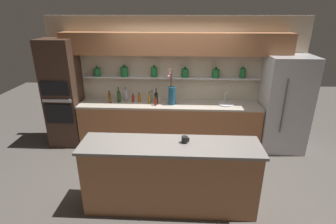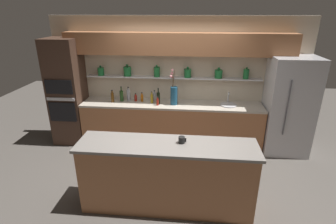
{
  "view_description": "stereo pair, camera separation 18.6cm",
  "coord_description": "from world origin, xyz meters",
  "px_view_note": "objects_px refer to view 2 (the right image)",
  "views": [
    {
      "loc": [
        0.13,
        -3.77,
        2.71
      ],
      "look_at": [
        -0.08,
        0.29,
        1.11
      ],
      "focal_mm": 28.0,
      "sensor_mm": 36.0,
      "label": 1
    },
    {
      "loc": [
        0.32,
        -3.75,
        2.71
      ],
      "look_at": [
        -0.08,
        0.29,
        1.11
      ],
      "focal_mm": 28.0,
      "sensor_mm": 36.0,
      "label": 2
    }
  ],
  "objects_px": {
    "bottle_sauce_2": "(157,102)",
    "bottle_sauce_8": "(142,98)",
    "refrigerator": "(288,106)",
    "coffee_mug": "(182,140)",
    "bottle_sauce_0": "(136,98)",
    "bottle_spirit_3": "(129,95)",
    "bottle_wine_4": "(158,98)",
    "oven_tower": "(67,92)",
    "bottle_spirit_6": "(154,97)",
    "bottle_oil_7": "(152,98)",
    "bottle_wine_1": "(122,96)",
    "flower_vase": "(174,94)",
    "bottle_spirit_5": "(112,97)",
    "sink_fixture": "(228,104)"
  },
  "relations": [
    {
      "from": "refrigerator",
      "to": "bottle_sauce_0",
      "type": "height_order",
      "value": "refrigerator"
    },
    {
      "from": "flower_vase",
      "to": "bottle_spirit_3",
      "type": "xyz_separation_m",
      "value": [
        -0.96,
        0.16,
        -0.09
      ]
    },
    {
      "from": "bottle_sauce_8",
      "to": "bottle_sauce_0",
      "type": "bearing_deg",
      "value": 177.92
    },
    {
      "from": "bottle_sauce_2",
      "to": "bottle_spirit_6",
      "type": "relative_size",
      "value": 0.78
    },
    {
      "from": "bottle_spirit_3",
      "to": "bottle_sauce_2",
      "type": "bearing_deg",
      "value": -21.01
    },
    {
      "from": "bottle_oil_7",
      "to": "bottle_sauce_8",
      "type": "distance_m",
      "value": 0.24
    },
    {
      "from": "refrigerator",
      "to": "bottle_wine_1",
      "type": "bearing_deg",
      "value": 178.21
    },
    {
      "from": "bottle_sauce_2",
      "to": "bottle_sauce_8",
      "type": "bearing_deg",
      "value": 149.42
    },
    {
      "from": "oven_tower",
      "to": "flower_vase",
      "type": "height_order",
      "value": "oven_tower"
    },
    {
      "from": "bottle_sauce_0",
      "to": "bottle_spirit_3",
      "type": "height_order",
      "value": "bottle_spirit_3"
    },
    {
      "from": "bottle_wine_1",
      "to": "bottle_spirit_6",
      "type": "xyz_separation_m",
      "value": [
        0.68,
        0.07,
        -0.02
      ]
    },
    {
      "from": "bottle_wine_1",
      "to": "bottle_oil_7",
      "type": "distance_m",
      "value": 0.65
    },
    {
      "from": "bottle_sauce_8",
      "to": "oven_tower",
      "type": "bearing_deg",
      "value": -176.65
    },
    {
      "from": "bottle_wine_4",
      "to": "bottle_spirit_6",
      "type": "xyz_separation_m",
      "value": [
        -0.1,
        0.17,
        -0.03
      ]
    },
    {
      "from": "bottle_sauce_0",
      "to": "coffee_mug",
      "type": "relative_size",
      "value": 1.53
    },
    {
      "from": "sink_fixture",
      "to": "bottle_sauce_0",
      "type": "relative_size",
      "value": 1.96
    },
    {
      "from": "bottle_spirit_6",
      "to": "bottle_oil_7",
      "type": "xyz_separation_m",
      "value": [
        -0.03,
        -0.13,
        0.0
      ]
    },
    {
      "from": "bottle_wine_1",
      "to": "bottle_sauce_8",
      "type": "xyz_separation_m",
      "value": [
        0.42,
        0.02,
        -0.04
      ]
    },
    {
      "from": "bottle_sauce_0",
      "to": "bottle_sauce_8",
      "type": "bearing_deg",
      "value": -2.08
    },
    {
      "from": "oven_tower",
      "to": "refrigerator",
      "type": "bearing_deg",
      "value": -0.47
    },
    {
      "from": "refrigerator",
      "to": "coffee_mug",
      "type": "bearing_deg",
      "value": -137.63
    },
    {
      "from": "sink_fixture",
      "to": "coffee_mug",
      "type": "height_order",
      "value": "sink_fixture"
    },
    {
      "from": "flower_vase",
      "to": "sink_fixture",
      "type": "relative_size",
      "value": 2.23
    },
    {
      "from": "bottle_wine_4",
      "to": "bottle_sauce_8",
      "type": "height_order",
      "value": "bottle_wine_4"
    },
    {
      "from": "flower_vase",
      "to": "bottle_spirit_6",
      "type": "height_order",
      "value": "flower_vase"
    },
    {
      "from": "refrigerator",
      "to": "bottle_spirit_5",
      "type": "distance_m",
      "value": 3.49
    },
    {
      "from": "flower_vase",
      "to": "bottle_wine_1",
      "type": "bearing_deg",
      "value": 174.97
    },
    {
      "from": "oven_tower",
      "to": "bottle_sauce_8",
      "type": "xyz_separation_m",
      "value": [
        1.55,
        0.09,
        -0.1
      ]
    },
    {
      "from": "oven_tower",
      "to": "bottle_spirit_5",
      "type": "height_order",
      "value": "oven_tower"
    },
    {
      "from": "bottle_spirit_5",
      "to": "bottle_sauce_0",
      "type": "bearing_deg",
      "value": 13.87
    },
    {
      "from": "flower_vase",
      "to": "bottle_sauce_8",
      "type": "relative_size",
      "value": 3.8
    },
    {
      "from": "bottle_wine_4",
      "to": "bottle_oil_7",
      "type": "xyz_separation_m",
      "value": [
        -0.14,
        0.04,
        -0.03
      ]
    },
    {
      "from": "flower_vase",
      "to": "bottle_sauce_2",
      "type": "xyz_separation_m",
      "value": [
        -0.32,
        -0.09,
        -0.14
      ]
    },
    {
      "from": "sink_fixture",
      "to": "bottle_spirit_3",
      "type": "relative_size",
      "value": 1.12
    },
    {
      "from": "bottle_sauce_0",
      "to": "bottle_sauce_8",
      "type": "xyz_separation_m",
      "value": [
        0.13,
        -0.0,
        0.01
      ]
    },
    {
      "from": "flower_vase",
      "to": "bottle_wine_1",
      "type": "height_order",
      "value": "flower_vase"
    },
    {
      "from": "bottle_wine_4",
      "to": "coffee_mug",
      "type": "xyz_separation_m",
      "value": [
        0.56,
        -1.81,
        0.02
      ]
    },
    {
      "from": "refrigerator",
      "to": "bottle_spirit_6",
      "type": "xyz_separation_m",
      "value": [
        -2.64,
        0.18,
        0.06
      ]
    },
    {
      "from": "refrigerator",
      "to": "oven_tower",
      "type": "bearing_deg",
      "value": 179.53
    },
    {
      "from": "coffee_mug",
      "to": "bottle_sauce_2",
      "type": "bearing_deg",
      "value": 108.14
    },
    {
      "from": "bottle_sauce_2",
      "to": "coffee_mug",
      "type": "distance_m",
      "value": 1.82
    },
    {
      "from": "coffee_mug",
      "to": "bottle_sauce_0",
      "type": "bearing_deg",
      "value": 118.5
    },
    {
      "from": "bottle_wine_1",
      "to": "bottle_sauce_2",
      "type": "relative_size",
      "value": 1.73
    },
    {
      "from": "bottle_wine_1",
      "to": "coffee_mug",
      "type": "xyz_separation_m",
      "value": [
        1.34,
        -1.91,
        0.03
      ]
    },
    {
      "from": "refrigerator",
      "to": "bottle_spirit_5",
      "type": "relative_size",
      "value": 7.45
    },
    {
      "from": "bottle_spirit_3",
      "to": "coffee_mug",
      "type": "xyz_separation_m",
      "value": [
        1.21,
        -1.97,
        0.03
      ]
    },
    {
      "from": "sink_fixture",
      "to": "bottle_wine_4",
      "type": "distance_m",
      "value": 1.41
    },
    {
      "from": "bottle_spirit_6",
      "to": "flower_vase",
      "type": "bearing_deg",
      "value": -21.98
    },
    {
      "from": "bottle_oil_7",
      "to": "bottle_sauce_8",
      "type": "xyz_separation_m",
      "value": [
        -0.22,
        0.08,
        -0.02
      ]
    },
    {
      "from": "bottle_sauce_2",
      "to": "bottle_spirit_3",
      "type": "bearing_deg",
      "value": 158.99
    }
  ]
}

